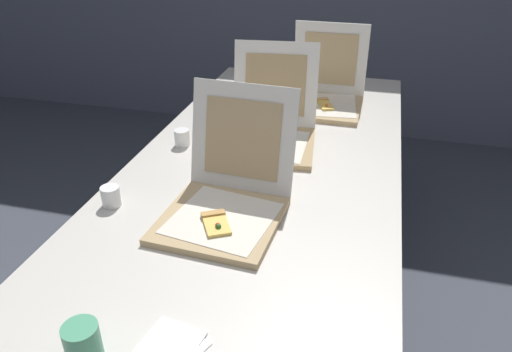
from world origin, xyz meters
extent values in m
cube|color=beige|center=(0.00, 0.65, 0.73)|extent=(1.00, 2.36, 0.03)
cylinder|color=gray|center=(-0.43, 1.76, 0.36)|extent=(0.04, 0.04, 0.72)
cylinder|color=gray|center=(0.43, 1.76, 0.36)|extent=(0.04, 0.04, 0.72)
cube|color=tan|center=(-0.04, 0.26, 0.76)|extent=(0.37, 0.37, 0.02)
cube|color=silver|center=(-0.03, 0.26, 0.77)|extent=(0.33, 0.33, 0.00)
cube|color=white|center=(-0.03, 0.47, 0.94)|extent=(0.36, 0.10, 0.35)
cube|color=tan|center=(-0.03, 0.47, 0.94)|extent=(0.26, 0.07, 0.25)
cube|color=#EAC156|center=(-0.03, 0.21, 0.78)|extent=(0.11, 0.13, 0.01)
cube|color=tan|center=(-0.06, 0.26, 0.78)|extent=(0.08, 0.06, 0.02)
sphere|color=red|center=(-0.02, 0.20, 0.79)|extent=(0.02, 0.02, 0.02)
sphere|color=#2D6628|center=(-0.02, 0.19, 0.79)|extent=(0.02, 0.02, 0.02)
cube|color=tan|center=(-0.01, 0.81, 0.76)|extent=(0.39, 0.39, 0.02)
cube|color=silver|center=(-0.01, 0.80, 0.77)|extent=(0.30, 0.30, 0.00)
cube|color=white|center=(-0.04, 1.02, 0.94)|extent=(0.36, 0.12, 0.35)
cube|color=tan|center=(-0.04, 1.02, 0.94)|extent=(0.26, 0.08, 0.25)
cube|color=#E0B266|center=(-0.04, 0.77, 0.78)|extent=(0.10, 0.12, 0.01)
cube|color=tan|center=(-0.05, 0.82, 0.78)|extent=(0.08, 0.04, 0.02)
sphere|color=red|center=(-0.05, 0.78, 0.79)|extent=(0.02, 0.02, 0.02)
sphere|color=orange|center=(-0.05, 0.74, 0.79)|extent=(0.02, 0.02, 0.02)
cube|color=tan|center=(0.14, 1.29, 0.76)|extent=(0.36, 0.36, 0.02)
cube|color=silver|center=(0.14, 1.29, 0.77)|extent=(0.34, 0.34, 0.00)
cube|color=white|center=(0.14, 1.45, 0.95)|extent=(0.35, 0.03, 0.35)
cube|color=tan|center=(0.14, 1.45, 0.95)|extent=(0.25, 0.02, 0.25)
cube|color=#EAC156|center=(0.15, 1.27, 0.78)|extent=(0.10, 0.14, 0.01)
cube|color=tan|center=(0.13, 1.33, 0.78)|extent=(0.06, 0.04, 0.02)
sphere|color=orange|center=(0.16, 1.24, 0.79)|extent=(0.02, 0.02, 0.02)
cylinder|color=white|center=(-0.36, 0.75, 0.78)|extent=(0.06, 0.06, 0.07)
cylinder|color=white|center=(-0.41, 0.27, 0.78)|extent=(0.06, 0.06, 0.07)
cylinder|color=white|center=(-0.24, 1.06, 0.78)|extent=(0.06, 0.06, 0.07)
cylinder|color=#4C9E75|center=(-0.15, -0.30, 0.80)|extent=(0.08, 0.08, 0.10)
cube|color=white|center=(0.02, -0.22, 0.75)|extent=(0.15, 0.15, 0.00)
cube|color=white|center=(0.00, -0.21, 0.75)|extent=(0.14, 0.14, 0.00)
cube|color=white|center=(0.01, -0.23, 0.76)|extent=(0.14, 0.14, 0.00)
camera|label=1|loc=(0.37, -0.90, 1.60)|focal=34.00mm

